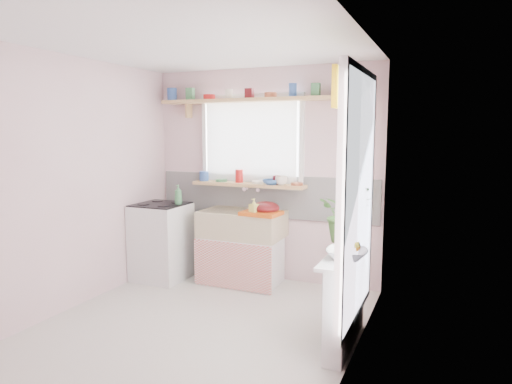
% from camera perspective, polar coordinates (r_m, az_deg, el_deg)
% --- Properties ---
extents(room, '(3.20, 3.20, 3.20)m').
position_cam_1_polar(room, '(4.49, 5.23, 2.53)').
color(room, silver).
rests_on(room, ground).
extents(sink_unit, '(0.95, 0.65, 1.11)m').
position_cam_1_polar(sink_unit, '(5.35, -1.77, -6.84)').
color(sink_unit, white).
rests_on(sink_unit, ground).
extents(cooker, '(0.58, 0.58, 0.93)m').
position_cam_1_polar(cooker, '(5.60, -11.73, -6.03)').
color(cooker, white).
rests_on(cooker, ground).
extents(radiator_ledge, '(0.22, 0.95, 0.78)m').
position_cam_1_polar(radiator_ledge, '(3.92, 11.09, -12.97)').
color(radiator_ledge, white).
rests_on(radiator_ledge, ground).
extents(windowsill, '(1.40, 0.22, 0.04)m').
position_cam_1_polar(windowsill, '(5.39, -0.96, 0.93)').
color(windowsill, tan).
rests_on(windowsill, room).
extents(pine_shelf, '(2.52, 0.24, 0.04)m').
position_cam_1_polar(pine_shelf, '(5.29, 0.49, 11.44)').
color(pine_shelf, tan).
rests_on(pine_shelf, room).
extents(shelf_crockery, '(2.47, 0.11, 0.12)m').
position_cam_1_polar(shelf_crockery, '(5.31, 0.25, 12.24)').
color(shelf_crockery, '#3359A5').
rests_on(shelf_crockery, pine_shelf).
extents(sill_crockery, '(1.35, 0.11, 0.12)m').
position_cam_1_polar(sill_crockery, '(5.40, -1.44, 1.73)').
color(sill_crockery, '#3359A5').
rests_on(sill_crockery, windowsill).
extents(dish_tray, '(0.44, 0.34, 0.04)m').
position_cam_1_polar(dish_tray, '(5.02, 0.67, -2.67)').
color(dish_tray, '#D85813').
rests_on(dish_tray, sink_unit).
extents(colander, '(0.38, 0.38, 0.14)m').
position_cam_1_polar(colander, '(5.07, 1.19, -1.99)').
color(colander, '#570E12').
rests_on(colander, sink_unit).
extents(jade_plant, '(0.52, 0.47, 0.52)m').
position_cam_1_polar(jade_plant, '(4.15, 11.29, -2.66)').
color(jade_plant, '#3A6829').
rests_on(jade_plant, radiator_ledge).
extents(fruit_bowl, '(0.36, 0.36, 0.08)m').
position_cam_1_polar(fruit_bowl, '(3.66, 11.28, -7.62)').
color(fruit_bowl, silver).
rests_on(fruit_bowl, radiator_ledge).
extents(herb_pot, '(0.12, 0.09, 0.23)m').
position_cam_1_polar(herb_pot, '(4.05, 10.86, -5.04)').
color(herb_pot, '#2D6B2B').
rests_on(herb_pot, radiator_ledge).
extents(soap_bottle_sink, '(0.11, 0.11, 0.19)m').
position_cam_1_polar(soap_bottle_sink, '(4.97, -0.26, -1.90)').
color(soap_bottle_sink, '#D2CE5D').
rests_on(soap_bottle_sink, sink_unit).
extents(sill_cup, '(0.17, 0.17, 0.11)m').
position_cam_1_polar(sill_cup, '(5.16, 3.17, 1.44)').
color(sill_cup, white).
rests_on(sill_cup, windowsill).
extents(sill_bowl, '(0.25, 0.25, 0.06)m').
position_cam_1_polar(sill_bowl, '(5.21, 1.90, 1.26)').
color(sill_bowl, '#3465AB').
rests_on(sill_bowl, windowsill).
extents(shelf_vase, '(0.16, 0.16, 0.16)m').
position_cam_1_polar(shelf_vase, '(4.94, 11.38, 12.72)').
color(shelf_vase, '#AF4635').
rests_on(shelf_vase, pine_shelf).
extents(cooker_bottle, '(0.09, 0.09, 0.23)m').
position_cam_1_polar(cooker_bottle, '(5.41, -9.70, -0.32)').
color(cooker_bottle, '#41834E').
rests_on(cooker_bottle, cooker).
extents(fruit, '(0.20, 0.14, 0.10)m').
position_cam_1_polar(fruit, '(3.65, 11.41, -6.66)').
color(fruit, orange).
rests_on(fruit, fruit_bowl).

